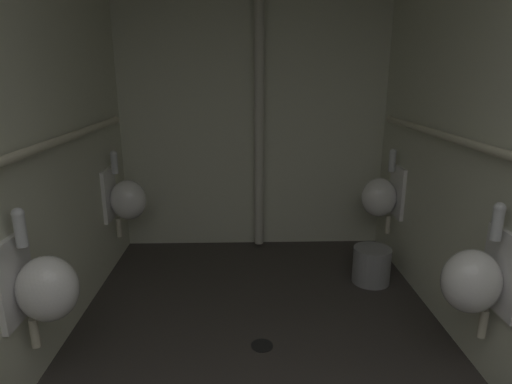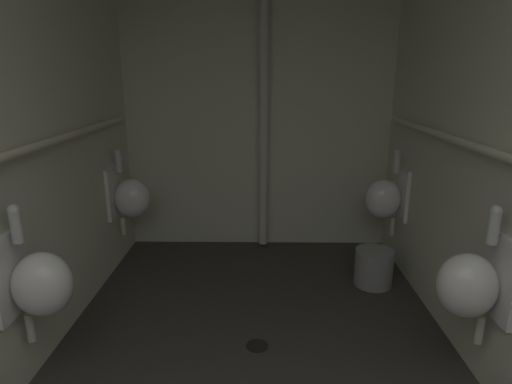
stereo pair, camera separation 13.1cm
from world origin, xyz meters
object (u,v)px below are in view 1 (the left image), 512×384
Objects in this scene: urinal_left_mid at (43,287)px; urinal_right_mid at (475,279)px; floor_drain at (262,345)px; urinal_right_far at (382,196)px; standpipe_back_wall at (259,105)px; waste_bin at (371,265)px; urinal_left_far at (126,199)px.

urinal_left_mid and urinal_right_mid have the same top height.
urinal_right_mid is at bearing -18.08° from floor_drain.
urinal_right_far is 0.28× the size of standpipe_back_wall.
urinal_left_mid is 0.28× the size of standpipe_back_wall.
standpipe_back_wall is 8.93× the size of waste_bin.
floor_drain is 1.25m from waste_bin.
floor_drain is at bearing 18.43° from urinal_left_mid.
waste_bin is at bearing -9.68° from urinal_left_far.
waste_bin is at bearing 97.61° from urinal_right_mid.
floor_drain is at bearing -46.67° from urinal_left_far.
urinal_left_mid is at bearing -144.62° from urinal_right_far.
waste_bin is (-0.16, -0.36, -0.48)m from urinal_right_far.
urinal_right_mid is (2.19, 0.02, 0.00)m from urinal_left_mid.
standpipe_back_wall is 19.26× the size of floor_drain.
floor_drain is at bearing -138.23° from waste_bin.
waste_bin is at bearing 41.77° from floor_drain.
standpipe_back_wall is at bearing 21.30° from urinal_left_far.
waste_bin is (2.04, -0.35, -0.48)m from urinal_left_far.
urinal_right_far is 0.62m from waste_bin.
standpipe_back_wall is (-1.05, 1.98, 0.75)m from urinal_right_mid.
urinal_right_far is at bearing 0.34° from urinal_left_far.
urinal_right_far is (2.19, 0.01, 0.00)m from urinal_left_far.
standpipe_back_wall is at bearing 60.04° from urinal_left_mid.
urinal_right_mid is 2.50× the size of waste_bin.
waste_bin is (-0.16, 1.18, -0.48)m from urinal_right_mid.
floor_drain is (-1.08, -1.19, -0.62)m from urinal_right_far.
urinal_right_mid is at bearing -82.39° from waste_bin.
urinal_left_far is at bearing 90.00° from urinal_left_mid.
urinal_left_mid reaches higher than floor_drain.
urinal_left_mid is 1.32m from floor_drain.
floor_drain is (1.11, -1.18, -0.62)m from urinal_left_far.
urinal_left_far and urinal_right_mid have the same top height.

